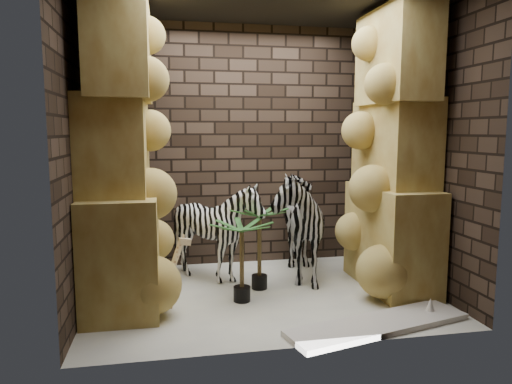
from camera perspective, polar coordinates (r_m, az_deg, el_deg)
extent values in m
plane|color=white|center=(5.03, 0.90, -12.29)|extent=(3.50, 3.50, 0.00)
plane|color=black|center=(5.97, -1.53, 5.54)|extent=(3.50, 0.00, 3.50)
plane|color=black|center=(3.53, 5.11, 4.20)|extent=(3.50, 0.00, 3.50)
plane|color=black|center=(4.70, -20.49, 4.57)|extent=(0.00, 3.00, 3.00)
plane|color=black|center=(5.38, 19.58, 4.91)|extent=(0.00, 3.00, 3.00)
imported|color=white|center=(5.45, 4.45, -2.53)|extent=(0.81, 1.34, 1.51)
imported|color=white|center=(5.34, -4.76, -5.33)|extent=(0.95, 1.17, 1.04)
cube|color=silver|center=(4.37, 14.66, -15.31)|extent=(1.76, 0.83, 0.05)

